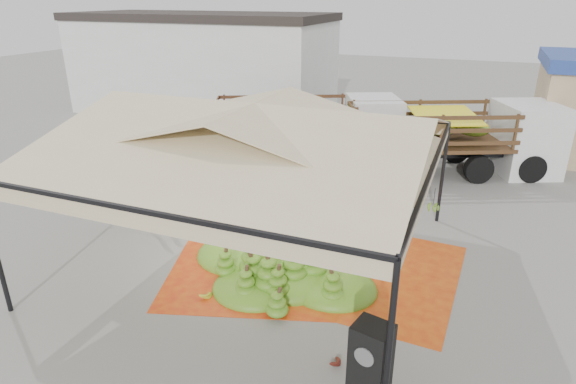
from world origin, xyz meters
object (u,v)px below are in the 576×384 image
at_px(banana_heap, 285,254).
at_px(truck_left, 315,122).
at_px(speaker_stack, 370,368).
at_px(vendor, 318,170).
at_px(truck_right, 462,131).

bearing_deg(banana_heap, truck_left, 104.48).
xyz_separation_m(speaker_stack, vendor, (-3.72, 8.50, -0.01)).
bearing_deg(truck_left, truck_right, -19.72).
relative_size(vendor, truck_right, 0.20).
distance_m(banana_heap, vendor, 5.31).
distance_m(banana_heap, speaker_stack, 4.33).
bearing_deg(truck_left, speaker_stack, -91.64).
bearing_deg(speaker_stack, vendor, 126.57).
xyz_separation_m(speaker_stack, truck_right, (0.54, 12.43, 0.79)).
relative_size(speaker_stack, truck_left, 0.21).
xyz_separation_m(banana_heap, speaker_stack, (2.81, -3.28, 0.27)).
bearing_deg(speaker_stack, truck_right, 100.43).
relative_size(vendor, truck_left, 0.21).
xyz_separation_m(banana_heap, vendor, (-0.91, 5.22, 0.26)).
distance_m(speaker_stack, truck_left, 13.00).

